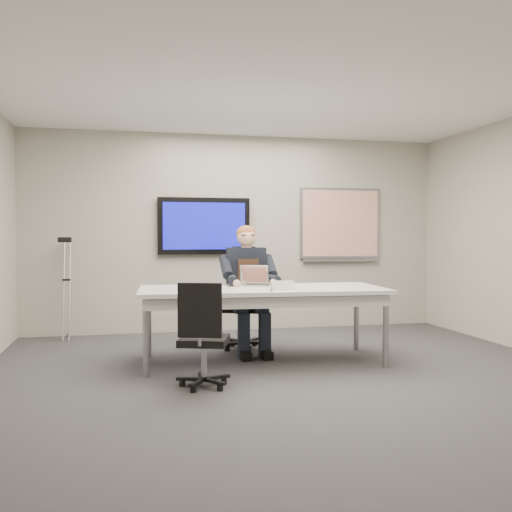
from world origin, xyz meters
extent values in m
cube|color=#333336|center=(0.00, 0.00, 0.00)|extent=(6.00, 6.00, 0.02)
cube|color=white|center=(0.00, 0.00, 2.80)|extent=(6.00, 6.00, 0.02)
cube|color=#ABA79A|center=(0.00, 3.00, 1.40)|extent=(6.00, 0.02, 2.80)
cube|color=#ABA79A|center=(0.00, -3.00, 1.40)|extent=(6.00, 0.02, 2.80)
cube|color=white|center=(-0.15, 0.86, 0.78)|extent=(2.67, 1.24, 0.04)
cube|color=silver|center=(-0.15, 0.86, 0.70)|extent=(2.55, 1.13, 0.11)
cylinder|color=gray|center=(-1.39, 0.48, 0.38)|extent=(0.07, 0.07, 0.76)
cylinder|color=gray|center=(1.04, 0.33, 0.38)|extent=(0.07, 0.07, 0.76)
cylinder|color=gray|center=(-1.34, 1.39, 0.38)|extent=(0.07, 0.07, 0.76)
cylinder|color=gray|center=(1.09, 1.24, 0.38)|extent=(0.07, 0.07, 0.76)
cube|color=black|center=(-0.50, 2.95, 1.50)|extent=(1.30, 0.08, 0.80)
cube|color=#0B0D7F|center=(-0.50, 2.90, 1.50)|extent=(1.16, 0.01, 0.66)
cube|color=gray|center=(1.55, 2.98, 1.55)|extent=(1.25, 0.04, 1.05)
cube|color=white|center=(1.55, 2.95, 1.55)|extent=(1.18, 0.01, 0.98)
cube|color=gray|center=(1.55, 2.94, 1.00)|extent=(1.18, 0.05, 0.04)
cylinder|color=gray|center=(-0.19, 1.58, 0.30)|extent=(0.07, 0.07, 0.39)
cube|color=black|center=(-0.19, 1.58, 0.50)|extent=(0.65, 0.65, 0.08)
cube|color=black|center=(-0.10, 1.81, 0.86)|extent=(0.44, 0.22, 0.57)
cylinder|color=gray|center=(-0.89, -0.01, 0.25)|extent=(0.05, 0.05, 0.33)
cube|color=black|center=(-0.89, -0.01, 0.42)|extent=(0.53, 0.53, 0.06)
cube|color=black|center=(-0.95, -0.20, 0.72)|extent=(0.38, 0.16, 0.47)
cube|color=black|center=(-0.19, 1.55, 0.91)|extent=(0.49, 0.31, 0.63)
cube|color=#382316|center=(-0.19, 1.41, 0.94)|extent=(0.24, 0.05, 0.31)
sphere|color=#E5AE8C|center=(-0.19, 1.52, 1.35)|extent=(0.23, 0.23, 0.23)
ellipsoid|color=brown|center=(-0.19, 1.53, 1.39)|extent=(0.24, 0.24, 0.20)
cube|color=silver|center=(-0.16, 1.07, 0.81)|extent=(0.38, 0.32, 0.02)
cube|color=black|center=(-0.16, 1.06, 0.82)|extent=(0.31, 0.24, 0.00)
cube|color=silver|center=(-0.16, 1.21, 0.92)|extent=(0.33, 0.19, 0.21)
cube|color=red|center=(-0.16, 1.20, 0.93)|extent=(0.28, 0.16, 0.18)
cylinder|color=black|center=(-0.14, 0.49, 0.81)|extent=(0.06, 0.14, 0.01)
camera|label=1|loc=(-1.56, -5.07, 1.36)|focal=40.00mm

